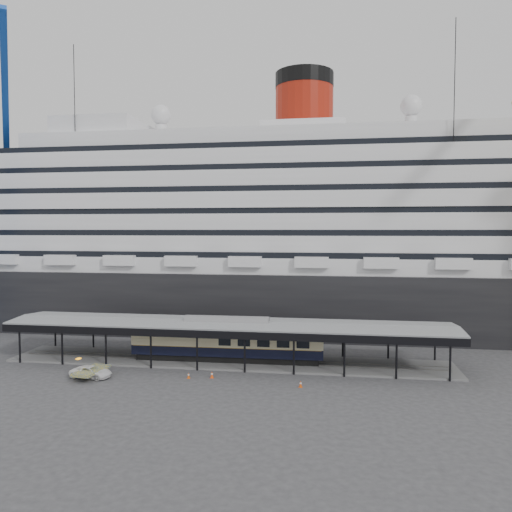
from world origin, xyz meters
name	(u,v)px	position (x,y,z in m)	size (l,w,h in m)	color
ground	(219,373)	(0.00, 0.00, 0.00)	(200.00, 200.00, 0.00)	#363639
cruise_ship	(259,221)	(0.05, 32.00, 18.35)	(130.00, 30.00, 43.90)	black
platform_canopy	(228,344)	(0.00, 5.00, 2.36)	(56.00, 9.18, 5.30)	slate
port_truck	(91,372)	(-14.00, -3.81, 0.65)	(2.17, 4.70, 1.31)	white
pullman_carriage	(227,340)	(-0.08, 5.00, 2.86)	(24.22, 3.53, 23.73)	black
traffic_cone_left	(189,375)	(-3.00, -2.38, 0.33)	(0.38, 0.38, 0.67)	#D7520B
traffic_cone_mid	(212,375)	(-0.41, -1.86, 0.38)	(0.40, 0.40, 0.77)	#F74B0D
traffic_cone_right	(301,384)	(9.74, -3.70, 0.36)	(0.47, 0.47, 0.72)	#D2480B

